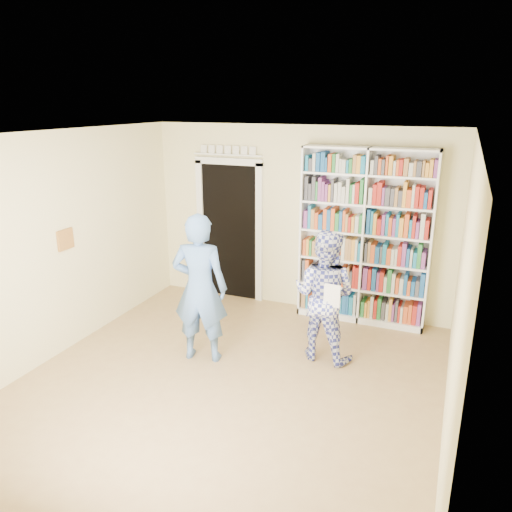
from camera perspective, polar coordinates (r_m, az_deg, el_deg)
The scene contains 11 objects.
floor at distance 5.69m, azimuth -3.51°, elevation -14.68°, with size 5.00×5.00×0.00m, color #987349.
ceiling at distance 4.84m, azimuth -4.11°, elevation 13.56°, with size 5.00×5.00×0.00m, color white.
wall_back at distance 7.35m, azimuth 4.81°, elevation 4.18°, with size 4.50×4.50×0.00m, color beige.
wall_left at distance 6.39m, azimuth -22.24°, elevation 0.91°, with size 5.00×5.00×0.00m, color beige.
wall_right at distance 4.64m, azimuth 22.18°, elevation -5.06°, with size 5.00×5.00×0.00m, color beige.
bookshelf at distance 7.00m, azimuth 12.30°, elevation 2.18°, with size 1.77×0.33×2.44m.
doorway at distance 7.76m, azimuth -3.04°, elevation 3.63°, with size 1.10×0.08×2.43m.
wall_art at distance 6.50m, azimuth -20.95°, elevation 1.78°, with size 0.03×0.25×0.25m, color brown.
man_blue at distance 5.91m, azimuth -6.43°, elevation -3.70°, with size 0.66×0.43×1.81m, color #4F76B0.
man_plaid at distance 5.99m, azimuth 7.80°, elevation -4.48°, with size 0.78×0.61×1.61m, color #303795.
paper_sheet at distance 5.70m, azimuth 8.67°, elevation -4.50°, with size 0.19×0.01×0.27m, color white.
Camera 1 is at (2.14, -4.33, 3.02)m, focal length 35.00 mm.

